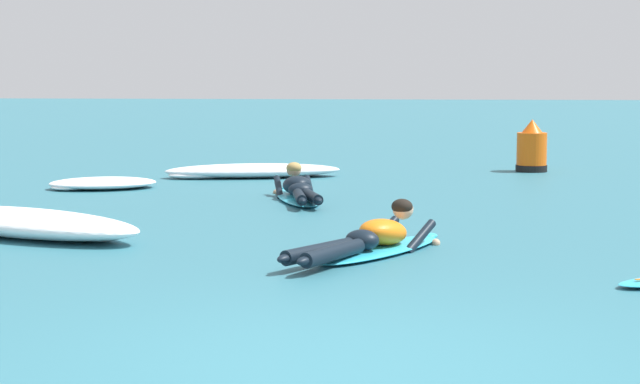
% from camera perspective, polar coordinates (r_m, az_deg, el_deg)
% --- Properties ---
extents(ground_plane, '(120.00, 120.00, 0.00)m').
position_cam_1_polar(ground_plane, '(16.18, 4.47, 0.19)').
color(ground_plane, '#2D6B7A').
extents(surfer_near, '(1.56, 2.46, 0.53)m').
position_cam_1_polar(surfer_near, '(10.19, 2.92, -2.63)').
color(surfer_near, '#2DB2D1').
rests_on(surfer_near, ground).
extents(surfer_far, '(1.12, 2.56, 0.54)m').
position_cam_1_polar(surfer_far, '(14.59, -1.18, 0.07)').
color(surfer_far, '#2DB2D1').
rests_on(surfer_far, ground).
extents(whitewater_front, '(3.25, 2.13, 0.29)m').
position_cam_1_polar(whitewater_front, '(11.79, -15.69, -1.65)').
color(whitewater_front, white).
rests_on(whitewater_front, ground).
extents(whitewater_mid_left, '(3.11, 1.65, 0.24)m').
position_cam_1_polar(whitewater_mid_left, '(17.91, -3.62, 1.14)').
color(whitewater_mid_left, white).
rests_on(whitewater_mid_left, ground).
extents(whitewater_mid_right, '(1.87, 1.51, 0.17)m').
position_cam_1_polar(whitewater_mid_right, '(16.46, -11.65, 0.46)').
color(whitewater_mid_right, white).
rests_on(whitewater_mid_right, ground).
extents(channel_marker_buoy, '(0.56, 0.56, 0.94)m').
position_cam_1_polar(channel_marker_buoy, '(19.33, 11.38, 2.18)').
color(channel_marker_buoy, '#EA5B0F').
rests_on(channel_marker_buoy, ground).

